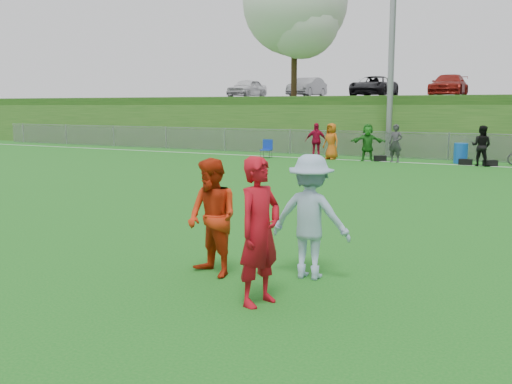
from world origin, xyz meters
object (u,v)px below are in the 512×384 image
Objects in this scene: player_red_left at (260,231)px; frisbee at (259,211)px; player_blue at (311,217)px; player_red_center at (212,218)px; recycling_bin at (461,153)px.

frisbee is (-0.41, 0.78, 0.09)m from player_red_left.
player_red_left is 1.04× the size of player_blue.
player_red_left is 1.08× the size of player_red_center.
recycling_bin is (0.13, 19.19, -0.60)m from frisbee.
player_blue is at bearing -88.68° from recycling_bin.
player_blue reaches higher than recycling_bin.
player_blue is 6.57× the size of frisbee.
player_blue is at bearing 45.95° from player_red_center.
player_red_center is at bearing 19.47° from player_blue.
frisbee is at bearing -90.38° from recycling_bin.
player_blue is (0.15, 1.36, -0.04)m from player_red_left.
recycling_bin is (-0.28, 19.97, -0.51)m from player_red_left.
player_blue is (1.33, 0.58, 0.03)m from player_red_center.
player_red_center is 0.96× the size of player_blue.
player_red_center is at bearing -92.68° from recycling_bin.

